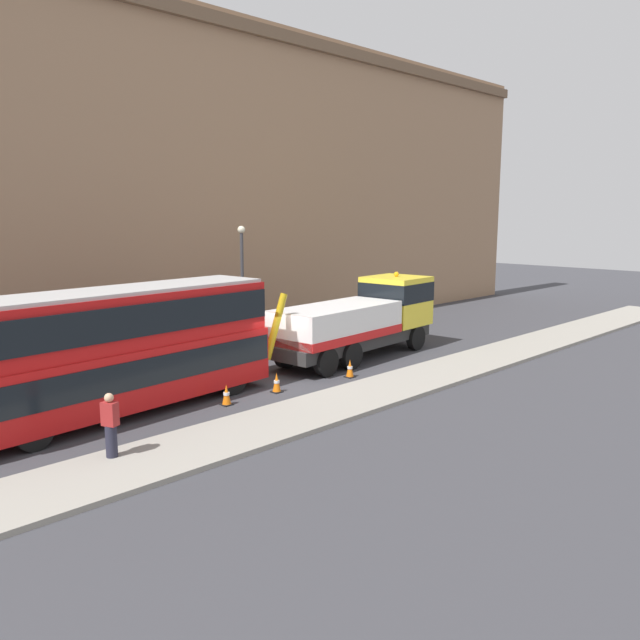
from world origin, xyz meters
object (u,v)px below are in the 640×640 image
pedestrian_onlooker (111,426)px  traffic_cone_near_bus (226,395)px  recovery_tow_truck (362,318)px  traffic_cone_midway (277,383)px  street_lamp (242,275)px  double_decker_bus (117,346)px  traffic_cone_near_truck (350,369)px

pedestrian_onlooker → traffic_cone_near_bus: (5.10, 1.94, -0.64)m
recovery_tow_truck → traffic_cone_midway: size_ratio=14.20×
recovery_tow_truck → street_lamp: size_ratio=1.75×
traffic_cone_midway → double_decker_bus: bearing=162.3°
recovery_tow_truck → traffic_cone_midway: 6.92m
street_lamp → recovery_tow_truck: bearing=-67.7°
recovery_tow_truck → traffic_cone_near_truck: bearing=-149.9°
traffic_cone_near_bus → traffic_cone_near_truck: (5.67, -0.46, 0.00)m
recovery_tow_truck → traffic_cone_midway: recovery_tow_truck is taller
traffic_cone_near_truck → street_lamp: (0.78, 7.81, 3.13)m
traffic_cone_near_bus → traffic_cone_midway: 2.22m
recovery_tow_truck → street_lamp: bearing=107.8°
recovery_tow_truck → traffic_cone_near_bus: bearing=-173.6°
recovery_tow_truck → double_decker_bus: bearing=175.7°
traffic_cone_midway → traffic_cone_near_truck: bearing=-7.1°
recovery_tow_truck → street_lamp: 6.36m
traffic_cone_near_bus → double_decker_bus: bearing=151.3°
double_decker_bus → pedestrian_onlooker: double_decker_bus is taller
pedestrian_onlooker → traffic_cone_near_truck: (10.76, 1.49, -0.64)m
traffic_cone_near_truck → pedestrian_onlooker: bearing=-172.1°
street_lamp → traffic_cone_near_bus: bearing=-131.3°
traffic_cone_midway → recovery_tow_truck: bearing=14.6°
pedestrian_onlooker → street_lamp: street_lamp is taller
traffic_cone_near_bus → traffic_cone_near_truck: bearing=-4.6°
traffic_cone_midway → street_lamp: (4.23, 7.37, 3.13)m
street_lamp → traffic_cone_midway: bearing=-119.9°
pedestrian_onlooker → traffic_cone_midway: bearing=-8.9°
recovery_tow_truck → traffic_cone_near_truck: 4.03m
traffic_cone_near_truck → street_lamp: street_lamp is taller
recovery_tow_truck → double_decker_bus: double_decker_bus is taller
recovery_tow_truck → pedestrian_onlooker: bearing=-169.8°
recovery_tow_truck → traffic_cone_midway: bearing=-169.9°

